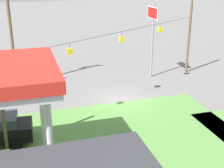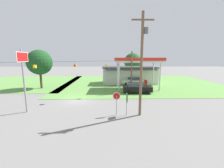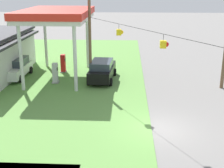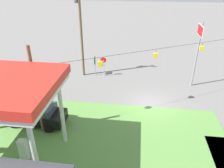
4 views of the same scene
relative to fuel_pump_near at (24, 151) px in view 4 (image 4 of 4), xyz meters
The scene contains 8 objects.
ground_plane 11.81m from the fuel_pump_near, 137.05° to the right, with size 160.00×160.00×0.00m, color slate.
fuel_pump_near is the anchor object (origin of this frame).
car_at_pumps_front 4.04m from the fuel_pump_near, 76.86° to the right, with size 5.04×2.34×1.84m.
stop_sign_roadside 14.19m from the fuel_pump_near, 102.76° to the right, with size 0.80×0.08×2.50m.
stop_sign_overhead 18.75m from the fuel_pump_near, 136.13° to the right, with size 0.22×2.14×6.99m.
route_sign 14.12m from the fuel_pump_near, 98.33° to the right, with size 0.10×0.70×2.40m.
utility_pole_main 14.74m from the fuel_pump_near, 92.39° to the right, with size 2.20×0.44×10.50m.
signal_span_gantry 12.17m from the fuel_pump_near, 137.01° to the right, with size 17.60×10.24×7.13m.
Camera 4 is at (1.45, 17.98, 11.45)m, focal length 35.00 mm.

